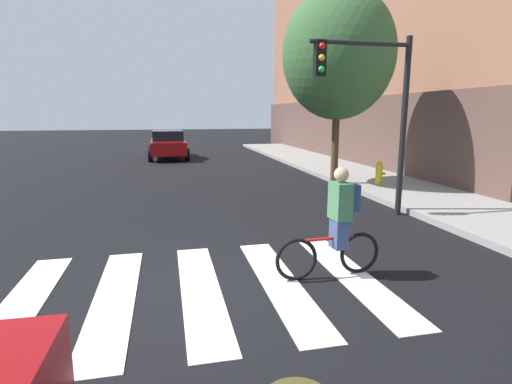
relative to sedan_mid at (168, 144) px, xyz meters
The scene contains 8 objects.
ground_plane 17.50m from the sedan_mid, 89.47° to the right, with size 120.00×120.00×0.00m, color black.
crosswalk_stripes 17.50m from the sedan_mid, 91.01° to the right, with size 6.37×3.49×0.01m.
sedan_mid is the anchor object (origin of this frame).
cyclist 17.58m from the sedan_mid, 82.32° to the right, with size 1.71×0.37×1.69m.
traffic_light_near 15.06m from the sedan_mid, 72.14° to the right, with size 2.47×0.28×4.20m.
fire_hydrant 12.83m from the sedan_mid, 58.42° to the right, with size 0.33×0.22×0.78m.
street_tree_near 12.17m from the sedan_mid, 62.52° to the right, with size 3.59×3.59×6.38m.
corner_building 18.31m from the sedan_mid, ahead, with size 17.42×24.86×12.46m.
Camera 1 is at (-0.29, -5.37, 2.46)m, focal length 28.19 mm.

